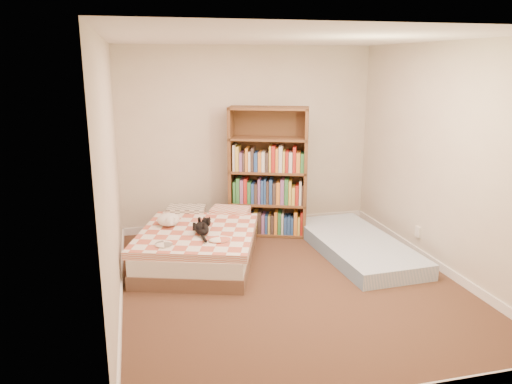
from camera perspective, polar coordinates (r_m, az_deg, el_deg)
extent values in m
cube|color=#4E2D21|center=(5.40, 3.96, -10.39)|extent=(3.50, 4.00, 0.01)
cube|color=white|center=(4.90, 4.49, 17.14)|extent=(3.50, 4.00, 0.01)
cube|color=beige|center=(6.90, -0.95, 6.04)|extent=(3.50, 0.01, 2.50)
cube|color=beige|center=(3.23, 15.26, -4.55)|extent=(3.50, 0.01, 2.50)
cube|color=beige|center=(4.77, -16.22, 1.54)|extent=(0.01, 4.00, 2.50)
cube|color=beige|center=(5.79, 20.96, 3.38)|extent=(0.01, 4.00, 2.50)
cube|color=white|center=(7.17, -0.89, -3.49)|extent=(3.50, 0.02, 0.10)
cube|color=white|center=(5.16, -15.14, -11.52)|extent=(0.02, 4.00, 0.10)
cube|color=white|center=(6.11, 19.85, -7.71)|extent=(0.02, 4.00, 0.10)
cube|color=white|center=(6.33, 18.03, -4.35)|extent=(0.03, 0.09, 0.13)
cube|color=brown|center=(5.98, -6.44, -7.10)|extent=(1.70, 2.04, 0.16)
cube|color=silver|center=(5.92, -6.48, -5.61)|extent=(1.67, 1.99, 0.17)
cube|color=#C05E47|center=(5.87, -6.52, -4.42)|extent=(1.66, 1.76, 0.09)
cube|color=#6E675D|center=(6.46, -9.82, -2.52)|extent=(0.55, 0.44, 0.13)
cube|color=#C05E47|center=(6.52, -4.78, -2.19)|extent=(0.55, 0.44, 0.13)
cube|color=brown|center=(6.52, -2.81, 2.05)|extent=(0.16, 0.34, 1.72)
cube|color=brown|center=(6.78, 5.47, 2.49)|extent=(0.16, 0.34, 1.72)
cube|color=brown|center=(6.79, 1.05, 2.57)|extent=(0.97, 0.39, 1.72)
cube|color=brown|center=(6.87, 1.36, -4.60)|extent=(1.09, 0.69, 0.03)
cube|color=brown|center=(6.63, 1.41, 2.38)|extent=(1.09, 0.69, 0.03)
cube|color=brown|center=(6.51, 1.45, 9.54)|extent=(1.09, 0.69, 0.03)
cube|color=#7298BE|center=(6.30, 11.45, -6.03)|extent=(0.99, 2.04, 0.18)
ellipsoid|color=black|center=(5.63, -6.22, -4.16)|extent=(0.28, 0.39, 0.12)
sphere|color=black|center=(5.81, -6.48, -3.48)|extent=(0.14, 0.14, 0.11)
cone|color=black|center=(5.82, -6.85, -2.98)|extent=(0.05, 0.05, 0.04)
cone|color=black|center=(5.83, -6.23, -2.94)|extent=(0.05, 0.05, 0.04)
cylinder|color=black|center=(5.43, -4.92, -5.18)|extent=(0.11, 0.20, 0.04)
ellipsoid|color=white|center=(5.96, -9.98, -3.12)|extent=(0.39, 0.39, 0.14)
sphere|color=white|center=(5.87, -9.13, -3.19)|extent=(0.16, 0.16, 0.11)
sphere|color=white|center=(5.84, -8.69, -3.39)|extent=(0.07, 0.07, 0.05)
sphere|color=white|center=(6.01, -11.13, -3.18)|extent=(0.09, 0.09, 0.06)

